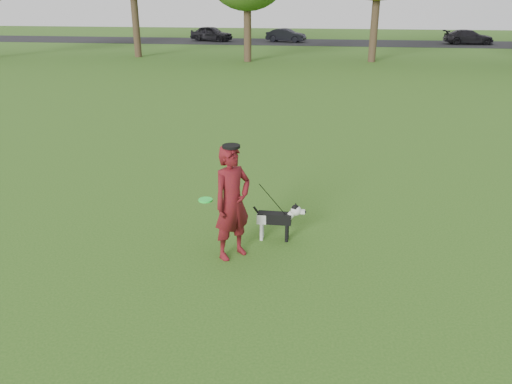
# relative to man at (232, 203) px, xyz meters

# --- Properties ---
(ground) EXTENTS (120.00, 120.00, 0.00)m
(ground) POSITION_rel_man_xyz_m (0.21, 0.24, -0.96)
(ground) COLOR #285116
(ground) RESTS_ON ground
(road) EXTENTS (120.00, 7.00, 0.02)m
(road) POSITION_rel_man_xyz_m (0.21, 40.24, -0.95)
(road) COLOR black
(road) RESTS_ON ground
(man) EXTENTS (0.81, 0.83, 1.92)m
(man) POSITION_rel_man_xyz_m (0.00, 0.00, 0.00)
(man) COLOR #500B1C
(man) RESTS_ON ground
(dog) EXTENTS (0.94, 0.19, 0.71)m
(dog) POSITION_rel_man_xyz_m (0.69, 0.68, -0.52)
(dog) COLOR black
(dog) RESTS_ON ground
(car_left) EXTENTS (4.21, 2.53, 1.34)m
(car_left) POSITION_rel_man_xyz_m (-9.48, 40.24, -0.27)
(car_left) COLOR black
(car_left) RESTS_ON road
(car_mid) EXTENTS (3.75, 1.99, 1.18)m
(car_mid) POSITION_rel_man_xyz_m (-2.52, 40.24, -0.35)
(car_mid) COLOR black
(car_mid) RESTS_ON road
(car_right) EXTENTS (4.26, 1.90, 1.21)m
(car_right) POSITION_rel_man_xyz_m (13.44, 40.24, -0.33)
(car_right) COLOR black
(car_right) RESTS_ON road
(man_held_items) EXTENTS (1.36, 0.91, 1.45)m
(man_held_items) POSITION_rel_man_xyz_m (0.62, 0.30, -0.04)
(man_held_items) COLOR #1EF43D
(man_held_items) RESTS_ON ground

